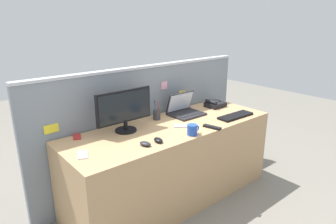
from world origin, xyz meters
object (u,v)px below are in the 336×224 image
object	(u,v)px
pen_cup	(157,114)
cell_phone_white_slab	(83,155)
coffee_mug	(192,130)
desk_phone	(215,104)
laptop	(184,109)
computer_mouse_right_hand	(145,144)
cell_phone_silver_slab	(182,126)
tv_remote	(212,127)
cell_phone_red_case	(77,137)
desktop_monitor	(124,109)
computer_mouse_left_hand	(158,140)
keyboard_main	(236,116)

from	to	relation	value
pen_cup	cell_phone_white_slab	distance (m)	0.95
cell_phone_white_slab	coffee_mug	distance (m)	0.92
desk_phone	laptop	bearing A→B (deg)	176.61
computer_mouse_right_hand	cell_phone_silver_slab	world-z (taller)	computer_mouse_right_hand
computer_mouse_right_hand	coffee_mug	size ratio (longest dim) A/B	0.80
computer_mouse_right_hand	tv_remote	xyz separation A→B (m)	(0.69, -0.07, -0.01)
cell_phone_white_slab	cell_phone_red_case	world-z (taller)	same
laptop	tv_remote	world-z (taller)	laptop
computer_mouse_right_hand	cell_phone_white_slab	bearing A→B (deg)	144.89
desktop_monitor	computer_mouse_left_hand	distance (m)	0.43
coffee_mug	computer_mouse_right_hand	bearing A→B (deg)	170.75
cell_phone_silver_slab	coffee_mug	bearing A→B (deg)	-157.66
keyboard_main	cell_phone_red_case	bearing A→B (deg)	161.63
desktop_monitor	keyboard_main	bearing A→B (deg)	-20.07
cell_phone_silver_slab	tv_remote	distance (m)	0.27
desktop_monitor	cell_phone_silver_slab	distance (m)	0.55
coffee_mug	cell_phone_red_case	bearing A→B (deg)	143.36
desk_phone	tv_remote	distance (m)	0.68
laptop	pen_cup	bearing A→B (deg)	170.18
keyboard_main	pen_cup	xyz separation A→B (m)	(-0.65, 0.45, 0.04)
desk_phone	computer_mouse_right_hand	world-z (taller)	desk_phone
pen_cup	cell_phone_red_case	xyz separation A→B (m)	(-0.79, 0.07, -0.05)
cell_phone_white_slab	laptop	bearing A→B (deg)	34.44
desk_phone	keyboard_main	distance (m)	0.39
cell_phone_white_slab	tv_remote	size ratio (longest dim) A/B	0.79
desktop_monitor	keyboard_main	xyz separation A→B (m)	(1.05, -0.38, -0.19)
coffee_mug	computer_mouse_left_hand	bearing A→B (deg)	168.48
desk_phone	coffee_mug	bearing A→B (deg)	-150.75
desk_phone	keyboard_main	size ratio (longest dim) A/B	0.51
computer_mouse_right_hand	tv_remote	world-z (taller)	computer_mouse_right_hand
desk_phone	computer_mouse_left_hand	size ratio (longest dim) A/B	2.06
computer_mouse_left_hand	cell_phone_red_case	xyz separation A→B (m)	(-0.46, 0.51, -0.01)
computer_mouse_right_hand	tv_remote	distance (m)	0.69
desk_phone	desktop_monitor	bearing A→B (deg)	179.27
desk_phone	tv_remote	size ratio (longest dim) A/B	1.21
keyboard_main	tv_remote	world-z (taller)	keyboard_main
cell_phone_white_slab	cell_phone_silver_slab	distance (m)	0.96
cell_phone_white_slab	pen_cup	bearing A→B (deg)	41.25
desktop_monitor	coffee_mug	xyz separation A→B (m)	(0.39, -0.45, -0.16)
desktop_monitor	cell_phone_red_case	bearing A→B (deg)	161.17
computer_mouse_left_hand	pen_cup	distance (m)	0.56
pen_cup	keyboard_main	bearing A→B (deg)	-34.66
desk_phone	cell_phone_white_slab	bearing A→B (deg)	-172.95
pen_cup	cell_phone_red_case	size ratio (longest dim) A/B	1.43
keyboard_main	coffee_mug	size ratio (longest dim) A/B	3.22
laptop	computer_mouse_right_hand	distance (m)	0.86
desk_phone	cell_phone_silver_slab	distance (m)	0.74
keyboard_main	cell_phone_white_slab	world-z (taller)	keyboard_main
desk_phone	cell_phone_red_case	world-z (taller)	desk_phone
computer_mouse_left_hand	cell_phone_silver_slab	xyz separation A→B (m)	(0.39, 0.14, -0.01)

